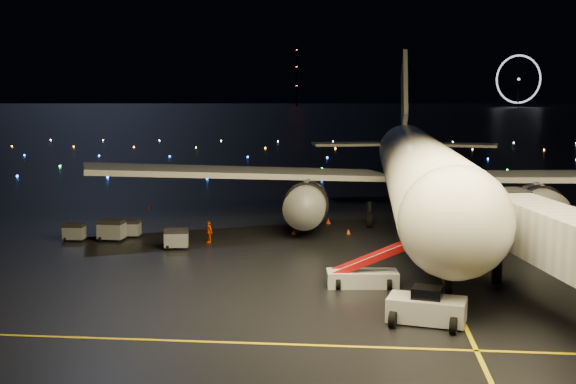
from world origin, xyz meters
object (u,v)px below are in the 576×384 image
object	(u,v)px
airliner	(418,130)
baggage_cart_1	(74,232)
baggage_cart_3	(112,230)
crew_c	(209,232)
belt_loader	(363,262)
baggage_cart_2	(130,229)
baggage_cart_0	(176,239)
pushback_tug	(427,305)

from	to	relation	value
airliner	baggage_cart_1	world-z (taller)	airliner
baggage_cart_3	airliner	bearing A→B (deg)	25.07
crew_c	baggage_cart_3	size ratio (longest dim) A/B	0.85
belt_loader	baggage_cart_1	xyz separation A→B (m)	(-25.33, 12.95, -0.93)
belt_loader	baggage_cart_1	size ratio (longest dim) A/B	3.90
baggage_cart_1	baggage_cart_2	distance (m)	4.87
airliner	baggage_cart_3	bearing A→B (deg)	-157.38
baggage_cart_0	baggage_cart_2	xyz separation A→B (m)	(-5.46, 4.56, -0.06)
crew_c	baggage_cart_1	size ratio (longest dim) A/B	1.05
baggage_cart_2	baggage_cart_0	bearing A→B (deg)	-42.41
airliner	pushback_tug	bearing A→B (deg)	-92.77
airliner	baggage_cart_2	size ratio (longest dim) A/B	36.30
airliner	belt_loader	xyz separation A→B (m)	(-5.48, -24.40, -7.64)
pushback_tug	baggage_cart_3	distance (m)	33.00
baggage_cart_1	belt_loader	bearing A→B (deg)	-28.72
pushback_tug	baggage_cart_3	xyz separation A→B (m)	(-25.63, 20.78, -0.10)
airliner	baggage_cart_2	bearing A→B (deg)	-159.96
pushback_tug	crew_c	distance (m)	26.71
airliner	crew_c	world-z (taller)	airliner
pushback_tug	baggage_cart_1	xyz separation A→B (m)	(-28.93, 20.46, -0.27)
pushback_tug	belt_loader	distance (m)	8.35
pushback_tug	baggage_cart_2	xyz separation A→B (m)	(-24.54, 22.58, -0.26)
pushback_tug	crew_c	xyz separation A→B (m)	(-16.86, 20.72, -0.09)
belt_loader	baggage_cart_2	xyz separation A→B (m)	(-20.95, 15.08, -0.92)
pushback_tug	belt_loader	world-z (taller)	belt_loader
belt_loader	crew_c	distance (m)	18.74
airliner	baggage_cart_2	xyz separation A→B (m)	(-26.43, -9.32, -8.57)
baggage_cart_1	crew_c	bearing A→B (deg)	-0.42
baggage_cart_2	crew_c	bearing A→B (deg)	-16.23
baggage_cart_3	belt_loader	bearing A→B (deg)	-28.00
belt_loader	baggage_cart_3	bearing A→B (deg)	143.20
baggage_cart_0	belt_loader	bearing A→B (deg)	-44.19
airliner	belt_loader	bearing A→B (deg)	-102.05
pushback_tug	baggage_cart_3	world-z (taller)	pushback_tug
crew_c	baggage_cart_3	world-z (taller)	crew_c
airliner	crew_c	xyz separation A→B (m)	(-18.75, -11.19, -8.40)
airliner	baggage_cart_3	size ratio (longest dim) A/B	29.99
crew_c	belt_loader	bearing A→B (deg)	3.27
airliner	crew_c	size ratio (longest dim) A/B	35.11
baggage_cart_0	baggage_cart_1	bearing A→B (deg)	156.08
baggage_cart_0	baggage_cart_3	bearing A→B (deg)	147.14
pushback_tug	baggage_cart_0	bearing A→B (deg)	149.89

